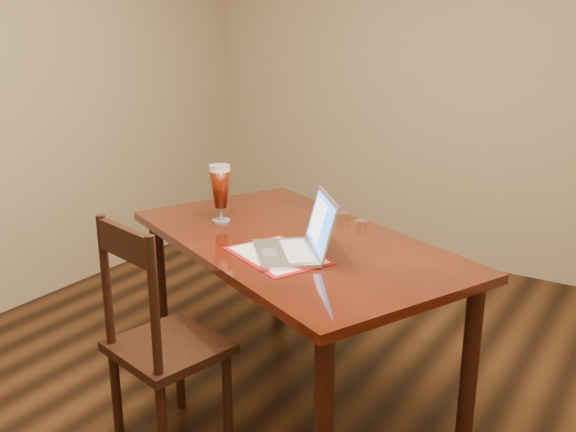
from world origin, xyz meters
The scene contains 3 objects.
room_shell centered at (0.00, 0.00, 1.76)m, with size 4.51×5.01×2.71m.
dining_table centered at (-0.25, 0.37, 0.70)m, with size 1.92×1.55×1.08m.
dining_chair centered at (-0.48, -0.30, 0.48)m, with size 0.52×0.50×1.03m.
Camera 1 is at (1.25, -2.04, 1.77)m, focal length 40.00 mm.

